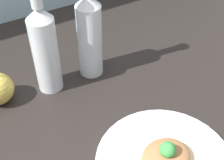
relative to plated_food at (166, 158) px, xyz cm
name	(u,v)px	position (x,y,z in cm)	size (l,w,h in cm)	color
ground_plane	(111,123)	(-2.67, 16.13, -4.59)	(180.00, 110.00, 4.00)	black
plated_food	(166,158)	(0.00, 0.00, 0.00)	(19.82, 19.82, 5.44)	beige
cider_bottle_left	(45,47)	(-10.44, 32.62, 9.44)	(6.05, 6.05, 31.35)	silver
cider_bottle_right	(89,33)	(0.91, 32.62, 9.44)	(6.05, 6.05, 31.35)	silver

